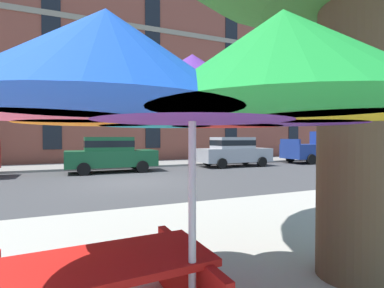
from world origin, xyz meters
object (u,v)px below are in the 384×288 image
(stop_sign, at_px, (373,136))
(patio_umbrella, at_px, (192,92))
(sedan_silver, at_px, (234,151))
(sedan_green, at_px, (111,153))
(pickup_blue, at_px, (320,148))

(stop_sign, xyz_separation_m, patio_umbrella, (-26.27, -16.40, 0.21))
(sedan_silver, distance_m, stop_sign, 18.50)
(stop_sign, bearing_deg, sedan_silver, -168.45)
(sedan_green, xyz_separation_m, patio_umbrella, (-0.93, -12.70, 1.14))
(sedan_silver, relative_size, stop_sign, 1.56)
(stop_sign, bearing_deg, pickup_blue, -161.47)
(pickup_blue, distance_m, stop_sign, 11.67)
(sedan_green, bearing_deg, patio_umbrella, -94.20)
(sedan_green, xyz_separation_m, sedan_silver, (7.23, 0.00, 0.00))
(pickup_blue, height_order, stop_sign, stop_sign)
(pickup_blue, bearing_deg, sedan_silver, -180.00)
(sedan_green, xyz_separation_m, stop_sign, (25.34, 3.70, 0.93))
(sedan_silver, relative_size, pickup_blue, 0.86)
(pickup_blue, bearing_deg, sedan_green, -180.00)
(sedan_green, distance_m, patio_umbrella, 12.79)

